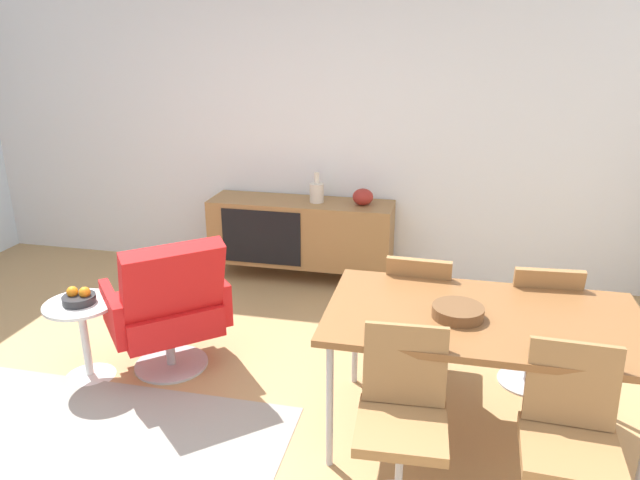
# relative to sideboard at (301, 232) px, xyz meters

# --- Properties ---
(ground_plane) EXTENTS (8.32, 8.32, 0.00)m
(ground_plane) POSITION_rel_sideboard_xyz_m (0.00, -2.30, -0.44)
(ground_plane) COLOR tan
(wall_back) EXTENTS (6.80, 0.12, 2.80)m
(wall_back) POSITION_rel_sideboard_xyz_m (0.00, 0.30, 0.96)
(wall_back) COLOR white
(wall_back) RESTS_ON ground_plane
(sideboard) EXTENTS (1.60, 0.45, 0.72)m
(sideboard) POSITION_rel_sideboard_xyz_m (0.00, 0.00, 0.00)
(sideboard) COLOR olive
(sideboard) RESTS_ON ground_plane
(vase_cobalt) EXTENTS (0.17, 0.17, 0.14)m
(vase_cobalt) POSITION_rel_sideboard_xyz_m (0.54, 0.00, 0.35)
(vase_cobalt) COLOR maroon
(vase_cobalt) RESTS_ON sideboard
(vase_sculptural_dark) EXTENTS (0.12, 0.12, 0.26)m
(vase_sculptural_dark) POSITION_rel_sideboard_xyz_m (0.14, 0.00, 0.37)
(vase_sculptural_dark) COLOR beige
(vase_sculptural_dark) RESTS_ON sideboard
(dining_table) EXTENTS (1.60, 0.90, 0.74)m
(dining_table) POSITION_rel_sideboard_xyz_m (1.46, -1.94, 0.26)
(dining_table) COLOR brown
(dining_table) RESTS_ON ground_plane
(wooden_bowl_on_table) EXTENTS (0.26, 0.26, 0.06)m
(wooden_bowl_on_table) POSITION_rel_sideboard_xyz_m (1.33, -2.00, 0.33)
(wooden_bowl_on_table) COLOR brown
(wooden_bowl_on_table) RESTS_ON dining_table
(dining_chair_back_right) EXTENTS (0.43, 0.45, 0.86)m
(dining_chair_back_right) POSITION_rel_sideboard_xyz_m (1.82, -1.38, 0.03)
(dining_chair_back_right) COLOR #9E7042
(dining_chair_back_right) RESTS_ON ground_plane
(dining_chair_front_right) EXTENTS (0.42, 0.44, 0.86)m
(dining_chair_front_right) POSITION_rel_sideboard_xyz_m (1.82, -2.50, 0.03)
(dining_chair_front_right) COLOR #9E7042
(dining_chair_front_right) RESTS_ON ground_plane
(dining_chair_front_left) EXTENTS (0.42, 0.44, 0.86)m
(dining_chair_front_left) POSITION_rel_sideboard_xyz_m (1.11, -2.50, 0.03)
(dining_chair_front_left) COLOR #9E7042
(dining_chair_front_left) RESTS_ON ground_plane
(dining_chair_back_left) EXTENTS (0.41, 0.44, 0.86)m
(dining_chair_back_left) POSITION_rel_sideboard_xyz_m (1.11, -1.38, 0.03)
(dining_chair_back_left) COLOR #9E7042
(dining_chair_back_left) RESTS_ON ground_plane
(lounge_chair_red) EXTENTS (0.91, 0.91, 0.95)m
(lounge_chair_red) POSITION_rel_sideboard_xyz_m (-0.43, -1.68, 0.03)
(lounge_chair_red) COLOR red
(lounge_chair_red) RESTS_ON ground_plane
(side_table_round) EXTENTS (0.44, 0.44, 0.52)m
(side_table_round) POSITION_rel_sideboard_xyz_m (-0.94, -1.86, -0.12)
(side_table_round) COLOR white
(side_table_round) RESTS_ON ground_plane
(fruit_bowl) EXTENTS (0.20, 0.20, 0.11)m
(fruit_bowl) POSITION_rel_sideboard_xyz_m (-0.94, -1.86, 0.12)
(fruit_bowl) COLOR #262628
(fruit_bowl) RESTS_ON side_table_round
(area_rug) EXTENTS (2.20, 1.70, 0.01)m
(area_rug) POSITION_rel_sideboard_xyz_m (-0.60, -2.76, -0.44)
(area_rug) COLOR gray
(area_rug) RESTS_ON ground_plane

